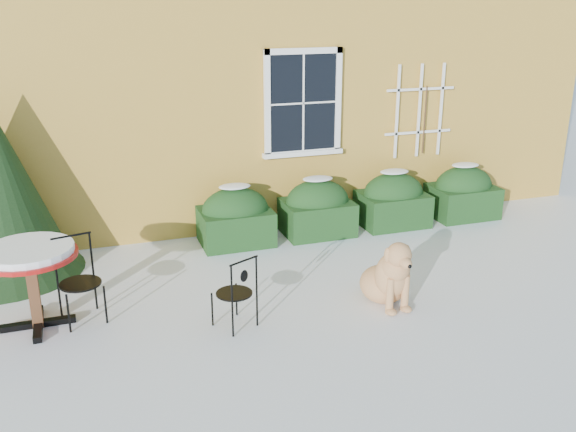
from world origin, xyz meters
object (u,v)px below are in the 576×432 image
object	(u,v)px
patio_chair_near	(236,292)
patio_chair_far	(79,280)
dog	(389,277)
bistro_table	(29,261)

from	to	relation	value
patio_chair_near	patio_chair_far	world-z (taller)	patio_chair_far
patio_chair_near	dog	xyz separation A→B (m)	(1.86, -0.04, -0.07)
dog	patio_chair_near	bearing A→B (deg)	176.23
patio_chair_far	patio_chair_near	bearing A→B (deg)	-37.43
patio_chair_near	dog	bearing A→B (deg)	152.61
patio_chair_far	bistro_table	bearing A→B (deg)	171.45
dog	patio_chair_far	bearing A→B (deg)	164.72
patio_chair_near	patio_chair_far	xyz separation A→B (m)	(-1.63, 0.75, 0.06)
patio_chair_far	dog	world-z (taller)	patio_chair_far
patio_chair_near	patio_chair_far	size ratio (longest dim) A/B	0.87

